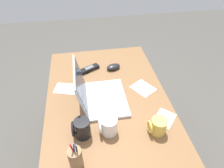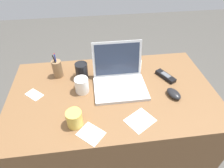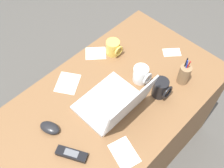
{
  "view_description": "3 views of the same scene",
  "coord_description": "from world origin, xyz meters",
  "px_view_note": "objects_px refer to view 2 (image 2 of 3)",
  "views": [
    {
      "loc": [
        -0.78,
        0.11,
        1.57
      ],
      "look_at": [
        0.07,
        -0.03,
        0.81
      ],
      "focal_mm": 31.82,
      "sensor_mm": 36.0,
      "label": 1
    },
    {
      "loc": [
        -0.12,
        -0.85,
        1.51
      ],
      "look_at": [
        -0.01,
        -0.01,
        0.78
      ],
      "focal_mm": 31.19,
      "sensor_mm": 36.0,
      "label": 2
    },
    {
      "loc": [
        0.56,
        0.53,
        1.88
      ],
      "look_at": [
        0.0,
        -0.01,
        0.82
      ],
      "focal_mm": 43.02,
      "sensor_mm": 36.0,
      "label": 3
    }
  ],
  "objects_px": {
    "coffee_mug_tall": "(82,85)",
    "coffee_mug_spare": "(82,70)",
    "computer_mouse": "(174,94)",
    "laptop": "(119,79)",
    "cordless_phone": "(166,76)",
    "pen_holder": "(57,69)",
    "coffee_mug_white": "(74,118)"
  },
  "relations": [
    {
      "from": "computer_mouse",
      "to": "coffee_mug_white",
      "type": "bearing_deg",
      "value": 173.9
    },
    {
      "from": "pen_holder",
      "to": "cordless_phone",
      "type": "bearing_deg",
      "value": -8.98
    },
    {
      "from": "coffee_mug_tall",
      "to": "pen_holder",
      "type": "height_order",
      "value": "pen_holder"
    },
    {
      "from": "laptop",
      "to": "coffee_mug_tall",
      "type": "xyz_separation_m",
      "value": [
        -0.23,
        -0.02,
        -0.0
      ]
    },
    {
      "from": "coffee_mug_tall",
      "to": "coffee_mug_white",
      "type": "bearing_deg",
      "value": -99.16
    },
    {
      "from": "coffee_mug_tall",
      "to": "cordless_phone",
      "type": "relative_size",
      "value": 0.64
    },
    {
      "from": "coffee_mug_tall",
      "to": "coffee_mug_spare",
      "type": "relative_size",
      "value": 0.88
    },
    {
      "from": "computer_mouse",
      "to": "laptop",
      "type": "bearing_deg",
      "value": 136.1
    },
    {
      "from": "computer_mouse",
      "to": "coffee_mug_white",
      "type": "xyz_separation_m",
      "value": [
        -0.57,
        -0.13,
        0.03
      ]
    },
    {
      "from": "coffee_mug_tall",
      "to": "cordless_phone",
      "type": "xyz_separation_m",
      "value": [
        0.54,
        0.06,
        -0.04
      ]
    },
    {
      "from": "laptop",
      "to": "computer_mouse",
      "type": "height_order",
      "value": "laptop"
    },
    {
      "from": "computer_mouse",
      "to": "coffee_mug_spare",
      "type": "xyz_separation_m",
      "value": [
        -0.53,
        0.25,
        0.04
      ]
    },
    {
      "from": "laptop",
      "to": "coffee_mug_white",
      "type": "bearing_deg",
      "value": -134.83
    },
    {
      "from": "cordless_phone",
      "to": "pen_holder",
      "type": "height_order",
      "value": "pen_holder"
    },
    {
      "from": "cordless_phone",
      "to": "laptop",
      "type": "bearing_deg",
      "value": -174.27
    },
    {
      "from": "laptop",
      "to": "coffee_mug_white",
      "type": "relative_size",
      "value": 3.44
    },
    {
      "from": "computer_mouse",
      "to": "coffee_mug_white",
      "type": "relative_size",
      "value": 1.12
    },
    {
      "from": "laptop",
      "to": "pen_holder",
      "type": "xyz_separation_m",
      "value": [
        -0.38,
        0.14,
        0.01
      ]
    },
    {
      "from": "laptop",
      "to": "cordless_phone",
      "type": "distance_m",
      "value": 0.32
    },
    {
      "from": "laptop",
      "to": "pen_holder",
      "type": "bearing_deg",
      "value": 159.72
    },
    {
      "from": "pen_holder",
      "to": "coffee_mug_tall",
      "type": "bearing_deg",
      "value": -47.37
    },
    {
      "from": "laptop",
      "to": "coffee_mug_white",
      "type": "xyz_separation_m",
      "value": [
        -0.27,
        -0.27,
        -0.0
      ]
    },
    {
      "from": "laptop",
      "to": "coffee_mug_tall",
      "type": "height_order",
      "value": "laptop"
    },
    {
      "from": "coffee_mug_white",
      "to": "coffee_mug_spare",
      "type": "distance_m",
      "value": 0.38
    },
    {
      "from": "laptop",
      "to": "cordless_phone",
      "type": "bearing_deg",
      "value": 5.73
    },
    {
      "from": "coffee_mug_white",
      "to": "coffee_mug_tall",
      "type": "relative_size",
      "value": 0.97
    },
    {
      "from": "coffee_mug_tall",
      "to": "coffee_mug_spare",
      "type": "bearing_deg",
      "value": 89.28
    },
    {
      "from": "coffee_mug_white",
      "to": "laptop",
      "type": "bearing_deg",
      "value": 45.17
    },
    {
      "from": "coffee_mug_spare",
      "to": "cordless_phone",
      "type": "height_order",
      "value": "coffee_mug_spare"
    },
    {
      "from": "cordless_phone",
      "to": "pen_holder",
      "type": "distance_m",
      "value": 0.7
    },
    {
      "from": "coffee_mug_tall",
      "to": "cordless_phone",
      "type": "bearing_deg",
      "value": 5.94
    },
    {
      "from": "coffee_mug_spare",
      "to": "cordless_phone",
      "type": "xyz_separation_m",
      "value": [
        0.54,
        -0.08,
        -0.04
      ]
    }
  ]
}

